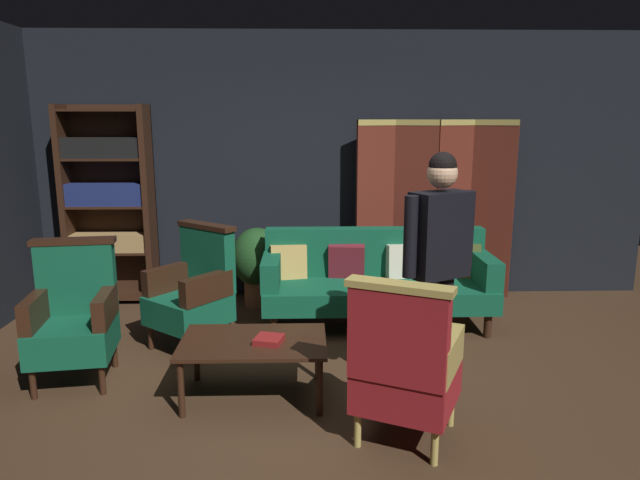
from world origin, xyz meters
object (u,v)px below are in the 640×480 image
bookshelf (109,201)px  armchair_wing_left (74,316)px  armchair_wing_right (194,290)px  folding_screen (434,207)px  velvet_couch (376,276)px  coffee_table (253,346)px  standing_figure (439,253)px  potted_plant (257,261)px  book_red_leather (269,340)px  armchair_gilt_accent (405,365)px

bookshelf → armchair_wing_left: (0.32, -1.87, -0.59)m
armchair_wing_right → folding_screen: bearing=29.9°
folding_screen → velvet_couch: size_ratio=0.90×
velvet_couch → coffee_table: bearing=-125.2°
armchair_wing_left → standing_figure: (2.61, -0.30, 0.54)m
potted_plant → bookshelf: bearing=172.8°
potted_plant → velvet_couch: bearing=-25.0°
velvet_couch → book_red_leather: 1.76m
folding_screen → armchair_wing_right: (-2.32, -1.33, -0.50)m
potted_plant → armchair_wing_left: bearing=-125.8°
armchair_wing_right → standing_figure: (1.85, -0.92, 0.54)m
standing_figure → potted_plant: standing_figure is taller
armchair_wing_left → book_red_leather: size_ratio=5.75×
folding_screen → armchair_gilt_accent: 3.02m
coffee_table → folding_screen: bearing=52.8°
armchair_wing_left → armchair_wing_right: 0.98m
folding_screen → coffee_table: bearing=-127.2°
folding_screen → standing_figure: folding_screen is taller
velvet_couch → standing_figure: (0.23, -1.44, 0.57)m
armchair_gilt_accent → velvet_couch: bearing=87.6°
armchair_gilt_accent → book_red_leather: armchair_gilt_accent is taller
folding_screen → coffee_table: (-1.73, -2.28, -0.61)m
potted_plant → standing_figure: bearing=-54.8°
coffee_table → standing_figure: size_ratio=0.59×
bookshelf → armchair_wing_left: 1.99m
potted_plant → armchair_gilt_accent: bearing=-67.4°
bookshelf → folding_screen: bearing=1.4°
armchair_wing_right → standing_figure: 2.13m
velvet_couch → book_red_leather: (-0.92, -1.50, -0.02)m
folding_screen → potted_plant: 1.96m
bookshelf → armchair_wing_left: size_ratio=1.97×
folding_screen → armchair_gilt_accent: bearing=-105.4°
velvet_couch → standing_figure: standing_figure is taller
armchair_wing_left → coffee_table: bearing=-13.7°
book_red_leather → potted_plant: bearing=96.8°
coffee_table → armchair_wing_right: bearing=121.5°
folding_screen → armchair_wing_left: folding_screen is taller
folding_screen → velvet_couch: 1.20m
armchair_gilt_accent → armchair_wing_right: size_ratio=1.00×
book_red_leather → velvet_couch: bearing=58.5°
armchair_wing_right → potted_plant: armchair_wing_right is taller
bookshelf → potted_plant: bookshelf is taller
armchair_gilt_accent → armchair_wing_left: (-2.29, 0.92, 0.00)m
armchair_wing_right → book_red_leather: (0.69, -0.99, -0.05)m
velvet_couch → armchair_gilt_accent: bearing=-92.4°
armchair_gilt_accent → armchair_wing_right: (-1.53, 1.54, 0.00)m
bookshelf → potted_plant: size_ratio=2.50×
velvet_couch → standing_figure: 1.56m
armchair_wing_right → coffee_table: bearing=-58.5°
velvet_couch → armchair_wing_right: 1.69m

